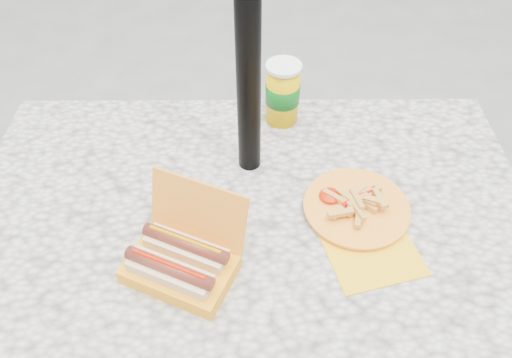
{
  "coord_description": "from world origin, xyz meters",
  "views": [
    {
      "loc": [
        0.01,
        -0.67,
        1.55
      ],
      "look_at": [
        0.01,
        0.06,
        0.8
      ],
      "focal_mm": 35.0,
      "sensor_mm": 36.0,
      "label": 1
    }
  ],
  "objects_px": {
    "umbrella_pole": "(248,23)",
    "hotdog_box": "(181,261)",
    "soda_cup": "(283,93)",
    "fries_plate": "(357,209)"
  },
  "relations": [
    {
      "from": "umbrella_pole",
      "to": "fries_plate",
      "type": "xyz_separation_m",
      "value": [
        0.22,
        -0.15,
        -0.34
      ]
    },
    {
      "from": "soda_cup",
      "to": "hotdog_box",
      "type": "bearing_deg",
      "value": -114.38
    },
    {
      "from": "fries_plate",
      "to": "soda_cup",
      "type": "distance_m",
      "value": 0.35
    },
    {
      "from": "hotdog_box",
      "to": "umbrella_pole",
      "type": "bearing_deg",
      "value": 91.06
    },
    {
      "from": "hotdog_box",
      "to": "fries_plate",
      "type": "bearing_deg",
      "value": 46.42
    },
    {
      "from": "hotdog_box",
      "to": "soda_cup",
      "type": "height_order",
      "value": "soda_cup"
    },
    {
      "from": "umbrella_pole",
      "to": "hotdog_box",
      "type": "xyz_separation_m",
      "value": [
        -0.13,
        -0.29,
        -0.31
      ]
    },
    {
      "from": "hotdog_box",
      "to": "fries_plate",
      "type": "height_order",
      "value": "hotdog_box"
    },
    {
      "from": "umbrella_pole",
      "to": "hotdog_box",
      "type": "height_order",
      "value": "umbrella_pole"
    },
    {
      "from": "hotdog_box",
      "to": "soda_cup",
      "type": "bearing_deg",
      "value": 89.84
    }
  ]
}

